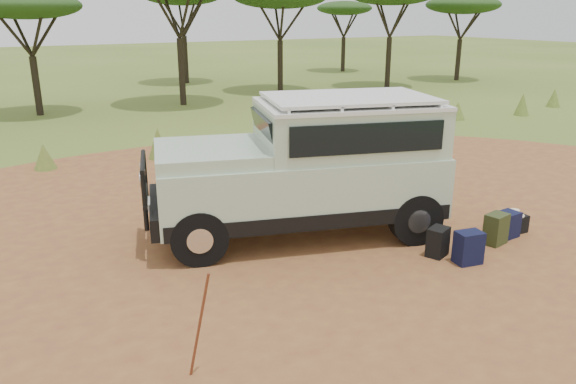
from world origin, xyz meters
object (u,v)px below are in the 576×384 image
walking_staff (199,326)px  hard_case (513,224)px  duffel_navy (507,225)px  backpack_black (438,242)px  backpack_olive (496,229)px  safari_vehicle (308,170)px  backpack_navy (468,248)px

walking_staff → hard_case: walking_staff is taller
walking_staff → duffel_navy: bearing=-43.1°
walking_staff → backpack_black: (4.79, 1.12, -0.40)m
walking_staff → duffel_navy: 6.63m
backpack_olive → safari_vehicle: bearing=130.1°
walking_staff → backpack_olive: bearing=-43.5°
backpack_black → safari_vehicle: bearing=103.6°
safari_vehicle → backpack_olive: 3.56m
safari_vehicle → walking_staff: safari_vehicle is taller
backpack_navy → backpack_black: bearing=126.6°
walking_staff → backpack_black: 4.93m
backpack_olive → hard_case: 0.79m
backpack_navy → hard_case: backpack_navy is taller
backpack_black → hard_case: size_ratio=1.06×
walking_staff → backpack_olive: walking_staff is taller
backpack_navy → duffel_navy: 1.57m
hard_case → walking_staff: bearing=-166.1°
backpack_olive → duffel_navy: size_ratio=1.17×
backpack_navy → backpack_olive: 1.12m
safari_vehicle → backpack_olive: safari_vehicle is taller
walking_staff → backpack_navy: bearing=-45.4°
duffel_navy → hard_case: size_ratio=1.01×
safari_vehicle → duffel_navy: (3.12, -2.02, -1.01)m
backpack_black → backpack_navy: (0.23, -0.47, 0.02)m
backpack_black → walking_staff: bearing=172.3°
backpack_navy → hard_case: bearing=28.0°
safari_vehicle → backpack_black: size_ratio=10.92×
backpack_olive → hard_case: size_ratio=1.17×
walking_staff → hard_case: 6.96m
backpack_black → backpack_navy: size_ratio=0.92×
safari_vehicle → hard_case: (3.43, -1.92, -1.08)m
backpack_black → hard_case: 2.05m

